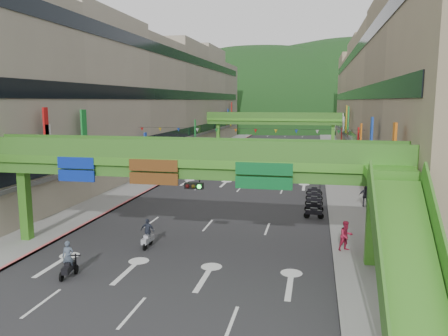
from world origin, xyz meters
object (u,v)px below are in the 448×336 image
(scooter_rider_near, at_px, (68,261))
(pedestrian_red, at_px, (346,238))
(car_yellow, at_px, (282,159))
(scooter_rider_mid, at_px, (287,177))
(car_silver, at_px, (200,167))
(overpass_near, at_px, (196,172))

(scooter_rider_near, bearing_deg, pedestrian_red, 25.45)
(car_yellow, distance_m, pedestrian_red, 38.13)
(scooter_rider_mid, height_order, car_silver, scooter_rider_mid)
(car_yellow, bearing_deg, scooter_rider_near, -96.17)
(car_silver, bearing_deg, pedestrian_red, -60.02)
(scooter_rider_near, distance_m, scooter_rider_mid, 29.73)
(scooter_rider_near, bearing_deg, overpass_near, 36.88)
(scooter_rider_near, height_order, car_yellow, scooter_rider_near)
(overpass_near, relative_size, pedestrian_red, 14.95)
(overpass_near, xyz_separation_m, car_yellow, (2.04, 40.13, -4.48))
(pedestrian_red, bearing_deg, scooter_rider_mid, 74.04)
(scooter_rider_near, xyz_separation_m, scooter_rider_mid, (9.76, 28.08, 0.05))
(overpass_near, xyz_separation_m, scooter_rider_mid, (3.92, 23.70, -4.23))
(overpass_near, distance_m, car_silver, 31.79)
(scooter_rider_mid, relative_size, car_yellow, 0.45)
(scooter_rider_near, xyz_separation_m, car_yellow, (7.88, 44.51, -0.20))
(car_silver, distance_m, car_yellow, 13.90)
(overpass_near, distance_m, scooter_rider_near, 8.46)
(pedestrian_red, bearing_deg, scooter_rider_near, 176.29)
(overpass_near, bearing_deg, car_yellow, 87.09)
(overpass_near, distance_m, pedestrian_red, 10.18)
(car_yellow, relative_size, pedestrian_red, 2.28)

